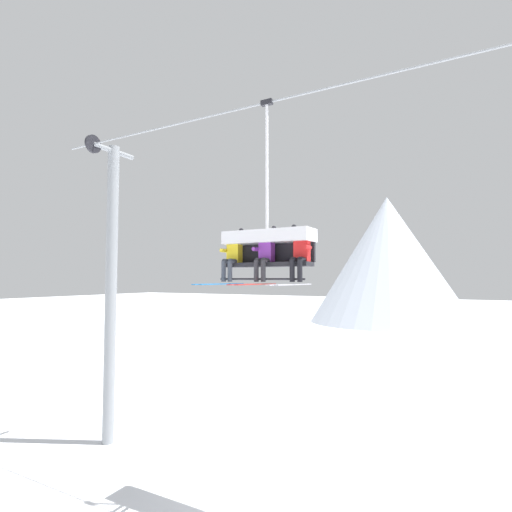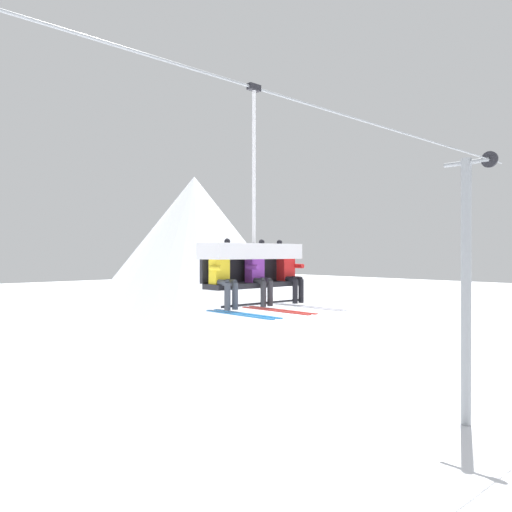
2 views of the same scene
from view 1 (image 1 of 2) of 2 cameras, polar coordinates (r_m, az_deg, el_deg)
The scene contains 8 objects.
ground_plane at distance 11.03m, azimuth 5.50°, elevation -30.96°, with size 200.00×200.00×0.00m, color white.
mountain_peak_west at distance 49.49m, azimuth 18.33°, elevation -0.44°, with size 18.21×18.21×14.79m.
lift_tower_near at distance 13.57m, azimuth -20.05°, elevation -3.83°, with size 0.36×1.88×9.55m.
lift_cable at distance 9.31m, azimuth 16.21°, elevation 23.28°, with size 18.90×0.05×0.05m.
chairlift_chair at distance 9.27m, azimuth 1.80°, elevation 2.15°, with size 2.16×0.74×4.23m.
skier_yellow at distance 9.49m, azimuth -3.45°, elevation 0.10°, with size 0.48×1.70×1.34m.
skier_purple at distance 9.06m, azimuth 1.21°, elevation 0.26°, with size 0.48×1.70×1.34m.
skier_red at distance 8.69m, azimuth 6.26°, elevation 0.42°, with size 0.48×1.70×1.34m.
Camera 1 is at (3.88, -8.95, 5.14)m, focal length 28.00 mm.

